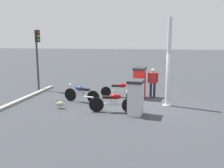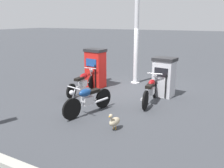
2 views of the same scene
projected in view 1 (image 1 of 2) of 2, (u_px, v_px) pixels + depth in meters
ground_plane at (140, 105)px, 11.91m from camera, size 120.00×120.00×0.00m
fuel_pump_near at (139, 83)px, 13.24m from camera, size 0.74×0.94×1.67m
fuel_pump_far at (136, 97)px, 10.33m from camera, size 0.75×0.90×1.50m
motorcycle_near_pump at (120, 89)px, 13.47m from camera, size 2.10×0.56×0.92m
motorcycle_far_pump at (113, 102)px, 10.72m from camera, size 2.09×0.56×0.96m
motorcycle_extra at (81, 93)px, 12.41m from camera, size 1.95×0.76×0.97m
attendant_person at (153, 81)px, 13.44m from camera, size 0.58×0.25×1.58m
wandering_duck at (60, 103)px, 11.34m from camera, size 0.50×0.27×0.50m
roadside_traffic_light at (37, 50)px, 14.95m from camera, size 0.39×0.31×3.68m
canopy_support_pole at (168, 64)px, 11.53m from camera, size 0.40×0.40×4.14m
road_edge_kerb at (23, 99)px, 12.87m from camera, size 0.51×6.88×0.12m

